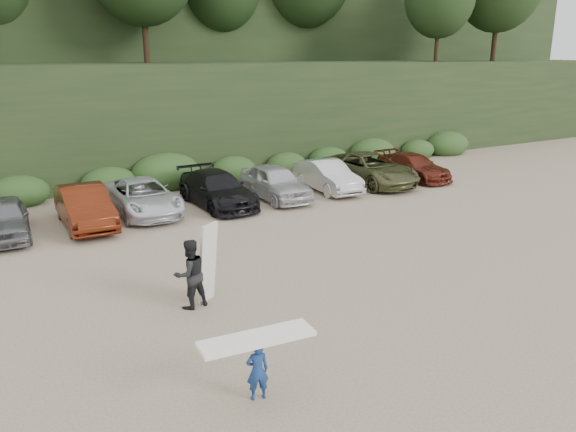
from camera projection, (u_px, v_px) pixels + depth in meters
ground at (297, 292)px, 16.03m from camera, size 120.00×120.00×0.00m
parked_cars at (133, 200)px, 23.13m from camera, size 33.46×5.97×1.60m
child_surfer at (257, 357)px, 10.83m from camera, size 2.31×0.81×1.36m
adult_surfer at (192, 273)px, 14.85m from camera, size 1.42×0.87×2.24m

